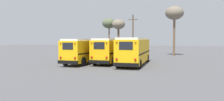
# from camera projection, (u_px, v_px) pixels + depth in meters

# --- Properties ---
(ground_plane) EXTENTS (160.00, 160.00, 0.00)m
(ground_plane) POSITION_uv_depth(u_px,v_px,m) (113.00, 63.00, 27.49)
(ground_plane) COLOR #4C4C4F
(school_bus_0) EXTENTS (2.90, 10.40, 3.01)m
(school_bus_0) POSITION_uv_depth(u_px,v_px,m) (89.00, 50.00, 27.70)
(school_bus_0) COLOR #EAAA0F
(school_bus_0) RESTS_ON ground
(school_bus_1) EXTENTS (2.83, 10.31, 3.06)m
(school_bus_1) POSITION_uv_depth(u_px,v_px,m) (114.00, 49.00, 28.11)
(school_bus_1) COLOR #EAAA0F
(school_bus_1) RESTS_ON ground
(school_bus_2) EXTENTS (2.75, 9.65, 3.15)m
(school_bus_2) POSITION_uv_depth(u_px,v_px,m) (134.00, 50.00, 25.54)
(school_bus_2) COLOR #EAAA0F
(school_bus_2) RESTS_ON ground
(utility_pole) EXTENTS (1.80, 0.25, 7.51)m
(utility_pole) POSITION_uv_depth(u_px,v_px,m) (133.00, 34.00, 40.19)
(utility_pole) COLOR brown
(utility_pole) RESTS_ON ground
(bare_tree_0) EXTENTS (2.64, 2.64, 7.00)m
(bare_tree_0) POSITION_uv_depth(u_px,v_px,m) (118.00, 25.00, 43.90)
(bare_tree_0) COLOR brown
(bare_tree_0) RESTS_ON ground
(bare_tree_1) EXTENTS (2.89, 2.89, 7.45)m
(bare_tree_1) POSITION_uv_depth(u_px,v_px,m) (109.00, 24.00, 46.17)
(bare_tree_1) COLOR brown
(bare_tree_1) RESTS_ON ground
(bare_tree_2) EXTENTS (3.26, 3.26, 8.93)m
(bare_tree_2) POSITION_uv_depth(u_px,v_px,m) (174.00, 14.00, 39.11)
(bare_tree_2) COLOR brown
(bare_tree_2) RESTS_ON ground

